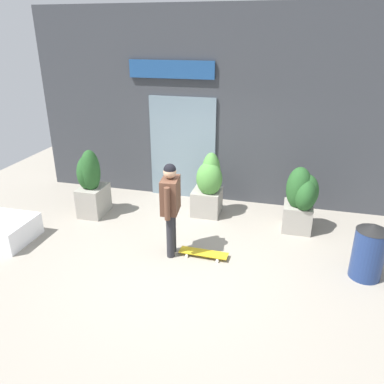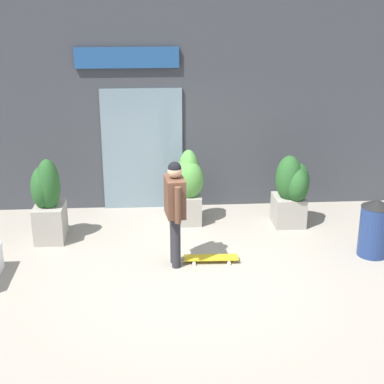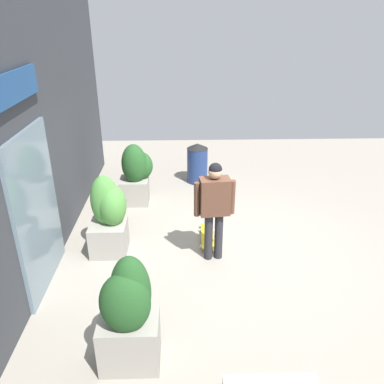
% 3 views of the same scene
% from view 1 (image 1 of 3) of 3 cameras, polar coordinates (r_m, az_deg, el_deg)
% --- Properties ---
extents(ground_plane, '(12.00, 12.00, 0.00)m').
position_cam_1_polar(ground_plane, '(6.33, -1.58, -10.45)').
color(ground_plane, gray).
extents(building_facade, '(8.02, 0.31, 4.00)m').
position_cam_1_polar(building_facade, '(8.14, 3.68, 12.26)').
color(building_facade, '#383A3F').
rests_on(building_facade, ground_plane).
extents(skateboarder, '(0.31, 0.62, 1.61)m').
position_cam_1_polar(skateboarder, '(6.09, -3.24, -1.36)').
color(skateboarder, '#28282D').
rests_on(skateboarder, ground_plane).
extents(skateboard, '(0.83, 0.28, 0.08)m').
position_cam_1_polar(skateboard, '(6.45, 1.74, -9.11)').
color(skateboard, gold).
rests_on(skateboard, ground_plane).
extents(planter_box_left, '(0.59, 0.67, 1.25)m').
position_cam_1_polar(planter_box_left, '(7.26, 16.05, -0.85)').
color(planter_box_left, gray).
rests_on(planter_box_left, ground_plane).
extents(planter_box_right, '(0.61, 0.59, 1.31)m').
position_cam_1_polar(planter_box_right, '(7.62, 2.54, 0.98)').
color(planter_box_right, gray).
rests_on(planter_box_right, ground_plane).
extents(planter_box_mid, '(0.50, 0.65, 1.38)m').
position_cam_1_polar(planter_box_mid, '(7.88, -14.91, 1.25)').
color(planter_box_mid, gray).
rests_on(planter_box_mid, ground_plane).
extents(trash_bin, '(0.47, 0.47, 0.91)m').
position_cam_1_polar(trash_bin, '(6.33, 24.97, -7.98)').
color(trash_bin, navy).
rests_on(trash_bin, ground_plane).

